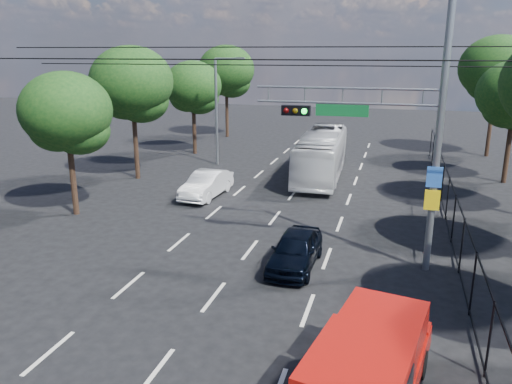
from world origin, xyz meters
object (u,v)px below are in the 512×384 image
(red_pickup, at_px, (369,367))
(white_bus, at_px, (322,155))
(signal_mast, at_px, (402,120))
(navy_hatchback, at_px, (295,250))
(white_van, at_px, (206,184))

(red_pickup, relative_size, white_bus, 0.54)
(signal_mast, xyz_separation_m, navy_hatchback, (-3.28, -1.04, -4.59))
(signal_mast, relative_size, white_van, 2.32)
(white_bus, xyz_separation_m, white_van, (-5.16, -6.03, -0.71))
(signal_mast, height_order, red_pickup, signal_mast)
(red_pickup, bearing_deg, white_bus, 101.52)
(navy_hatchback, bearing_deg, signal_mast, 18.82)
(white_van, bearing_deg, white_bus, 53.61)
(navy_hatchback, xyz_separation_m, white_bus, (-1.16, 13.53, 0.74))
(signal_mast, bearing_deg, white_van, 146.11)
(red_pickup, height_order, white_bus, white_bus)
(signal_mast, distance_m, red_pickup, 8.91)
(red_pickup, xyz_separation_m, white_van, (-9.30, 14.29, -0.35))
(signal_mast, distance_m, white_bus, 13.80)
(white_bus, bearing_deg, signal_mast, -72.73)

